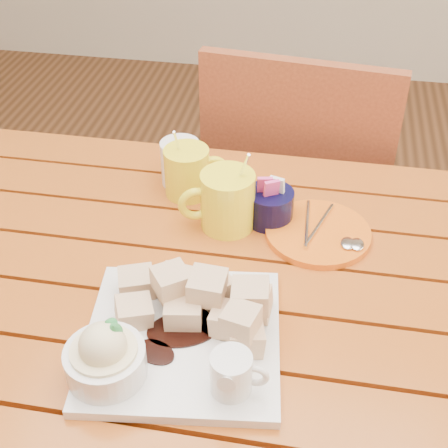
% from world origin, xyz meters
% --- Properties ---
extents(table, '(1.20, 0.79, 0.75)m').
position_xyz_m(table, '(0.00, 0.00, 0.64)').
color(table, '#964013').
rests_on(table, ground).
extents(dessert_plate, '(0.31, 0.31, 0.11)m').
position_xyz_m(dessert_plate, '(0.02, -0.16, 0.78)').
color(dessert_plate, white).
rests_on(dessert_plate, table).
extents(coffee_mug_left, '(0.13, 0.10, 0.16)m').
position_xyz_m(coffee_mug_left, '(0.05, 0.14, 0.80)').
color(coffee_mug_left, yellow).
rests_on(coffee_mug_left, table).
extents(coffee_mug_right, '(0.12, 0.09, 0.14)m').
position_xyz_m(coffee_mug_right, '(-0.04, 0.23, 0.80)').
color(coffee_mug_right, yellow).
rests_on(coffee_mug_right, table).
extents(cream_pitcher, '(0.11, 0.09, 0.09)m').
position_xyz_m(cream_pitcher, '(-0.06, 0.26, 0.80)').
color(cream_pitcher, white).
rests_on(cream_pitcher, table).
extents(sugar_caddy, '(0.08, 0.08, 0.09)m').
position_xyz_m(sugar_caddy, '(0.12, 0.17, 0.78)').
color(sugar_caddy, black).
rests_on(sugar_caddy, table).
extents(orange_saucer, '(0.18, 0.18, 0.02)m').
position_xyz_m(orange_saucer, '(0.21, 0.14, 0.76)').
color(orange_saucer, orange).
rests_on(orange_saucer, table).
extents(chair_far, '(0.48, 0.48, 0.92)m').
position_xyz_m(chair_far, '(0.15, 0.60, 0.52)').
color(chair_far, brown).
rests_on(chair_far, ground).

